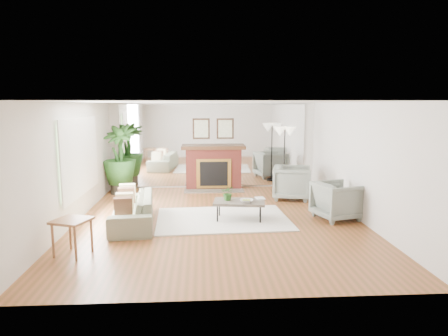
{
  "coord_description": "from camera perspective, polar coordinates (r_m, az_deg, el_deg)",
  "views": [
    {
      "loc": [
        -0.39,
        -8.22,
        2.46
      ],
      "look_at": [
        0.14,
        0.6,
        1.04
      ],
      "focal_mm": 32.0,
      "sensor_mm": 36.0,
      "label": 1
    }
  ],
  "objects": [
    {
      "name": "fireplace",
      "position": [
        11.63,
        -1.5,
        0.22
      ],
      "size": [
        1.85,
        0.83,
        2.05
      ],
      "color": "maroon",
      "rests_on": "ground"
    },
    {
      "name": "wall_left",
      "position": [
        8.71,
        -20.8,
        0.55
      ],
      "size": [
        0.02,
        7.0,
        2.5
      ],
      "primitive_type": "cube",
      "color": "silver",
      "rests_on": "ground"
    },
    {
      "name": "floor_lamp",
      "position": [
        10.99,
        8.67,
        4.44
      ],
      "size": [
        0.6,
        0.33,
        1.85
      ],
      "color": "black",
      "rests_on": "ground"
    },
    {
      "name": "wall_right",
      "position": [
        8.97,
        18.7,
        0.9
      ],
      "size": [
        0.02,
        7.0,
        2.5
      ],
      "primitive_type": "cube",
      "color": "silver",
      "rests_on": "ground"
    },
    {
      "name": "side_table",
      "position": [
        7.02,
        -20.91,
        -7.62
      ],
      "size": [
        0.68,
        0.68,
        0.61
      ],
      "rotation": [
        0.0,
        0.0,
        -0.35
      ],
      "color": "brown",
      "rests_on": "ground"
    },
    {
      "name": "area_rug",
      "position": [
        8.65,
        -0.18,
        -7.29
      ],
      "size": [
        2.89,
        2.13,
        0.03
      ],
      "primitive_type": "cube",
      "rotation": [
        0.0,
        0.0,
        0.05
      ],
      "color": "silver",
      "rests_on": "ground"
    },
    {
      "name": "armchair_front",
      "position": [
        8.95,
        15.9,
        -4.49
      ],
      "size": [
        1.09,
        1.08,
        0.81
      ],
      "primitive_type": "imported",
      "rotation": [
        0.0,
        0.0,
        1.85
      ],
      "color": "gray",
      "rests_on": "ground"
    },
    {
      "name": "window_panel",
      "position": [
        9.07,
        -19.91,
        1.55
      ],
      "size": [
        0.04,
        2.4,
        1.5
      ],
      "primitive_type": "cube",
      "color": "#B2E09E",
      "rests_on": "wall_left"
    },
    {
      "name": "wall_back",
      "position": [
        11.78,
        -1.55,
        3.23
      ],
      "size": [
        6.0,
        0.02,
        2.5
      ],
      "primitive_type": "cube",
      "color": "silver",
      "rests_on": "ground"
    },
    {
      "name": "ground",
      "position": [
        8.59,
        -0.73,
        -7.51
      ],
      "size": [
        7.0,
        7.0,
        0.0
      ],
      "primitive_type": "plane",
      "color": "brown",
      "rests_on": "ground"
    },
    {
      "name": "sofa",
      "position": [
        8.48,
        -12.99,
        -5.82
      ],
      "size": [
        1.05,
        2.18,
        0.61
      ],
      "primitive_type": "imported",
      "rotation": [
        0.0,
        0.0,
        -1.46
      ],
      "color": "gray",
      "rests_on": "ground"
    },
    {
      "name": "coffee_table",
      "position": [
        8.5,
        2.2,
        -4.95
      ],
      "size": [
        1.15,
        0.77,
        0.43
      ],
      "rotation": [
        0.0,
        0.0,
        -0.14
      ],
      "color": "#595246",
      "rests_on": "ground"
    },
    {
      "name": "book",
      "position": [
        8.69,
        4.56,
        -4.36
      ],
      "size": [
        0.21,
        0.28,
        0.02
      ],
      "primitive_type": "imported",
      "rotation": [
        0.0,
        0.0,
        0.09
      ],
      "color": "brown",
      "rests_on": "coffee_table"
    },
    {
      "name": "tabletop_plant",
      "position": [
        8.5,
        0.6,
        -3.59
      ],
      "size": [
        0.33,
        0.3,
        0.32
      ],
      "primitive_type": "imported",
      "rotation": [
        0.0,
        0.0,
        -0.22
      ],
      "color": "#2B6023",
      "rests_on": "coffee_table"
    },
    {
      "name": "potted_ficus",
      "position": [
        11.32,
        -14.69,
        1.51
      ],
      "size": [
        1.1,
        1.1,
        1.91
      ],
      "color": "#2A261F",
      "rests_on": "ground"
    },
    {
      "name": "mirror_panel",
      "position": [
        11.76,
        -1.55,
        3.22
      ],
      "size": [
        5.4,
        0.04,
        2.4
      ],
      "primitive_type": "cube",
      "color": "silver",
      "rests_on": "wall_back"
    },
    {
      "name": "fruit_bowl",
      "position": [
        8.35,
        3.21,
        -4.71
      ],
      "size": [
        0.32,
        0.32,
        0.07
      ],
      "primitive_type": "imported",
      "rotation": [
        0.0,
        0.0,
        -0.18
      ],
      "color": "brown",
      "rests_on": "coffee_table"
    },
    {
      "name": "armchair_back",
      "position": [
        10.56,
        9.69,
        -2.06
      ],
      "size": [
        1.15,
        1.13,
        0.87
      ],
      "primitive_type": "imported",
      "rotation": [
        0.0,
        0.0,
        1.33
      ],
      "color": "gray",
      "rests_on": "ground"
    }
  ]
}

